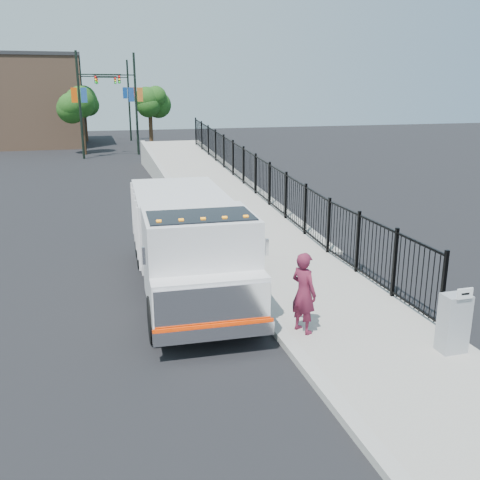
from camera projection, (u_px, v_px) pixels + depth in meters
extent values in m
plane|color=black|center=(264.00, 315.00, 13.15)|extent=(120.00, 120.00, 0.00)
cube|color=#9E998E|center=(375.00, 339.00, 11.79)|extent=(3.55, 12.00, 0.12)
cube|color=#ADAAA3|center=(293.00, 349.00, 11.28)|extent=(0.30, 12.00, 0.16)
cube|color=#9E998E|center=(207.00, 192.00, 28.50)|extent=(3.95, 24.06, 3.19)
cube|color=black|center=(255.00, 187.00, 24.92)|extent=(0.10, 28.00, 1.80)
cube|color=black|center=(186.00, 268.00, 14.84)|extent=(1.36, 7.16, 0.23)
cube|color=white|center=(199.00, 258.00, 12.30)|extent=(2.56, 2.41, 2.09)
cube|color=white|center=(210.00, 300.00, 11.22)|extent=(2.49, 0.84, 1.05)
cube|color=silver|center=(213.00, 307.00, 10.86)|extent=(2.41, 0.19, 0.89)
cube|color=silver|center=(214.00, 332.00, 10.93)|extent=(2.52, 0.30, 0.29)
cube|color=#EA3000|center=(214.00, 325.00, 10.89)|extent=(2.51, 0.16, 0.06)
cube|color=black|center=(201.00, 234.00, 11.88)|extent=(2.36, 1.46, 0.89)
cube|color=white|center=(179.00, 220.00, 15.83)|extent=(2.70, 4.50, 1.78)
cube|color=silver|center=(144.00, 256.00, 10.90)|extent=(0.07, 0.07, 0.37)
cube|color=silver|center=(267.00, 247.00, 11.48)|extent=(0.07, 0.07, 0.37)
cube|color=orange|center=(159.00, 222.00, 11.21)|extent=(0.11, 0.09, 0.06)
cube|color=orange|center=(181.00, 220.00, 11.32)|extent=(0.11, 0.09, 0.06)
cube|color=orange|center=(203.00, 219.00, 11.42)|extent=(0.11, 0.09, 0.06)
cube|color=orange|center=(225.00, 218.00, 11.53)|extent=(0.11, 0.09, 0.06)
cube|color=orange|center=(246.00, 217.00, 11.63)|extent=(0.11, 0.09, 0.06)
cylinder|color=black|center=(156.00, 319.00, 11.68)|extent=(0.38, 1.06, 1.05)
cylinder|color=black|center=(253.00, 310.00, 12.17)|extent=(0.38, 1.06, 1.05)
cylinder|color=black|center=(142.00, 251.00, 16.47)|extent=(0.38, 1.06, 1.05)
cylinder|color=black|center=(212.00, 247.00, 16.96)|extent=(0.38, 1.06, 1.05)
cylinder|color=black|center=(140.00, 241.00, 17.55)|extent=(0.38, 1.06, 1.05)
cylinder|color=black|center=(206.00, 237.00, 18.04)|extent=(0.38, 1.06, 1.05)
imported|color=maroon|center=(304.00, 293.00, 11.77)|extent=(0.68, 0.80, 1.85)
cube|color=gray|center=(454.00, 323.00, 10.96)|extent=(0.55, 0.40, 1.25)
cube|color=white|center=(465.00, 294.00, 10.55)|extent=(0.35, 0.04, 0.22)
ellipsoid|color=silver|center=(305.00, 289.00, 14.40)|extent=(0.37, 0.37, 0.09)
cylinder|color=black|center=(80.00, 106.00, 40.52)|extent=(0.18, 0.18, 8.00)
cube|color=black|center=(99.00, 74.00, 40.30)|extent=(3.20, 0.08, 0.08)
cube|color=black|center=(119.00, 79.00, 40.78)|extent=(0.18, 0.22, 0.60)
cube|color=#1F4B8B|center=(84.00, 95.00, 40.39)|extent=(0.45, 0.04, 1.10)
cube|color=#E64E08|center=(74.00, 95.00, 40.20)|extent=(0.45, 0.04, 1.10)
cylinder|color=black|center=(136.00, 105.00, 43.16)|extent=(0.18, 0.18, 8.00)
cube|color=black|center=(114.00, 75.00, 42.10)|extent=(3.20, 0.08, 0.08)
cube|color=black|center=(96.00, 80.00, 41.82)|extent=(0.18, 0.22, 0.60)
cube|color=#C86720|center=(140.00, 95.00, 43.03)|extent=(0.45, 0.04, 1.10)
cube|color=navy|center=(131.00, 95.00, 42.84)|extent=(0.45, 0.04, 1.10)
cylinder|color=black|center=(82.00, 103.00, 48.65)|extent=(0.18, 0.18, 8.00)
cube|color=black|center=(99.00, 76.00, 48.44)|extent=(3.20, 0.08, 0.08)
cube|color=black|center=(115.00, 81.00, 48.91)|extent=(0.18, 0.22, 0.60)
cube|color=navy|center=(86.00, 94.00, 48.53)|extent=(0.45, 0.04, 1.10)
cube|color=#C48319|center=(78.00, 94.00, 48.34)|extent=(0.45, 0.04, 1.10)
cylinder|color=black|center=(129.00, 101.00, 54.45)|extent=(0.18, 0.18, 8.00)
cube|color=black|center=(111.00, 77.00, 53.39)|extent=(3.20, 0.08, 0.08)
cube|color=black|center=(97.00, 81.00, 53.11)|extent=(0.18, 0.22, 0.60)
cube|color=red|center=(132.00, 93.00, 54.32)|extent=(0.45, 0.04, 1.10)
cube|color=#104093|center=(125.00, 93.00, 54.13)|extent=(0.45, 0.04, 1.10)
cylinder|color=#382314|center=(83.00, 135.00, 43.87)|extent=(0.36, 0.36, 3.20)
sphere|color=#194714|center=(81.00, 105.00, 43.20)|extent=(2.58, 2.58, 2.58)
cylinder|color=#382314|center=(151.00, 130.00, 48.41)|extent=(0.36, 0.36, 3.20)
sphere|color=#194714|center=(150.00, 103.00, 47.74)|extent=(2.18, 2.18, 2.18)
cylinder|color=#382314|center=(86.00, 125.00, 54.59)|extent=(0.36, 0.36, 3.20)
sphere|color=#194714|center=(84.00, 101.00, 53.92)|extent=(2.62, 2.62, 2.62)
cube|color=#8C664C|center=(27.00, 102.00, 50.36)|extent=(10.00, 10.00, 8.00)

